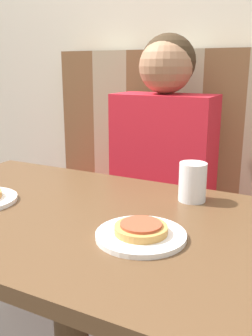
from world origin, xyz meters
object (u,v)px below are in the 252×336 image
(plate_right, at_px, (141,235))
(pizza_right, at_px, (141,228))
(person, at_px, (165,124))
(drinking_cup, at_px, (193,182))

(plate_right, bearing_deg, pizza_right, 26.57)
(pizza_right, bearing_deg, plate_right, -153.43)
(person, xyz_separation_m, plate_right, (0.25, -0.77, -0.13))
(pizza_right, height_order, drinking_cup, drinking_cup)
(person, height_order, pizza_right, person)
(person, bearing_deg, plate_right, -71.95)
(pizza_right, distance_m, drinking_cup, 0.29)
(person, xyz_separation_m, drinking_cup, (0.28, -0.48, -0.08))
(person, xyz_separation_m, pizza_right, (0.25, -0.77, -0.11))
(person, relative_size, plate_right, 3.63)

